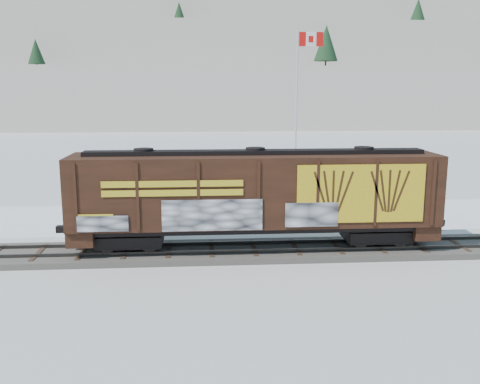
{
  "coord_description": "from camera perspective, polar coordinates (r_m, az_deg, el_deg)",
  "views": [
    {
      "loc": [
        -4.42,
        -24.37,
        7.7
      ],
      "look_at": [
        -2.44,
        3.0,
        2.43
      ],
      "focal_mm": 40.0,
      "sensor_mm": 36.0,
      "label": 1
    }
  ],
  "objects": [
    {
      "name": "car_dark",
      "position": [
        33.62,
        6.81,
        -1.01
      ],
      "size": [
        5.64,
        2.71,
        1.58
      ],
      "primitive_type": "imported",
      "rotation": [
        0.0,
        0.0,
        1.48
      ],
      "color": "#21242A",
      "rests_on": "parking_strip"
    },
    {
      "name": "car_white",
      "position": [
        33.07,
        8.15,
        -1.44
      ],
      "size": [
        4.21,
        1.67,
        1.36
      ],
      "primitive_type": "imported",
      "rotation": [
        0.0,
        0.0,
        1.63
      ],
      "color": "white",
      "rests_on": "parking_strip"
    },
    {
      "name": "rail_track",
      "position": [
        25.9,
        5.9,
        -6.14
      ],
      "size": [
        50.0,
        3.4,
        0.43
      ],
      "color": "#59544C",
      "rests_on": "ground"
    },
    {
      "name": "hillside",
      "position": [
        164.36,
        -2.68,
        13.2
      ],
      "size": [
        360.0,
        110.0,
        93.0
      ],
      "color": "white",
      "rests_on": "ground"
    },
    {
      "name": "flagpole",
      "position": [
        39.81,
        6.13,
        6.12
      ],
      "size": [
        2.3,
        0.9,
        11.94
      ],
      "color": "silver",
      "rests_on": "ground"
    },
    {
      "name": "car_silver",
      "position": [
        31.12,
        -9.12,
        -1.96
      ],
      "size": [
        5.06,
        2.5,
        1.66
      ],
      "primitive_type": "imported",
      "rotation": [
        0.0,
        0.0,
        1.69
      ],
      "color": "#A7A9AF",
      "rests_on": "parking_strip"
    },
    {
      "name": "parking_strip",
      "position": [
        33.08,
        3.66,
        -2.58
      ],
      "size": [
        40.0,
        8.0,
        0.03
      ],
      "primitive_type": "cube",
      "color": "white",
      "rests_on": "ground"
    },
    {
      "name": "ground",
      "position": [
        25.94,
        5.9,
        -6.45
      ],
      "size": [
        500.0,
        500.0,
        0.0
      ],
      "primitive_type": "plane",
      "color": "white",
      "rests_on": "ground"
    },
    {
      "name": "hopper_railcar",
      "position": [
        24.95,
        1.63,
        -0.11
      ],
      "size": [
        16.98,
        3.06,
        4.54
      ],
      "color": "black",
      "rests_on": "rail_track"
    }
  ]
}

